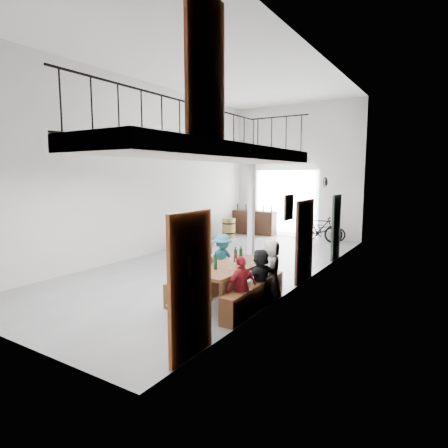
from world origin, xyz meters
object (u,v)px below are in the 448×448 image
Objects in this scene: bench_inner at (206,286)px; oak_barrel at (229,228)px; serving_counter at (254,222)px; side_bench at (187,241)px; bicycle_near at (324,230)px; tasting_table at (232,269)px; host_standing at (193,278)px.

oak_barrel reaches higher than bench_inner.
serving_counter reaches higher than oak_barrel.
oak_barrel reaches higher than side_bench.
bench_inner reaches higher than side_bench.
serving_counter is at bearing 79.10° from side_bench.
tasting_table is at bearing 179.16° from bicycle_near.
host_standing reaches higher than serving_counter.
tasting_table reaches higher than bench_inner.
host_standing is 9.94m from bicycle_near.
side_bench is 0.72× the size of serving_counter.
oak_barrel reaches higher than tasting_table.
host_standing is at bearing -62.16° from oak_barrel.
tasting_table is 1.11× the size of host_standing.
bench_inner is at bearing 179.48° from tasting_table.
serving_counter reaches higher than tasting_table.
tasting_table is 2.60× the size of oak_barrel.
serving_counter is (0.43, 1.48, 0.11)m from oak_barrel.
bicycle_near is (3.91, 3.83, 0.23)m from side_bench.
bicycle_near is (0.04, 8.20, 0.19)m from bench_inner.
tasting_table is at bearing -44.10° from side_bench.
serving_counter is (0.75, 3.90, 0.32)m from side_bench.
oak_barrel is at bearing -105.50° from serving_counter.
bicycle_near is at bearing 79.74° from host_standing.
tasting_table is 0.81m from bench_inner.
bench_inner is 2.06m from host_standing.
bicycle_near reaches higher than oak_barrel.
bench_inner is 1.51× the size of side_bench.
tasting_table is at bearing -58.30° from oak_barrel.
host_standing reaches higher than side_bench.
tasting_table is 1.29× the size of bicycle_near.
bicycle_near is (3.58, 1.42, 0.02)m from oak_barrel.
bicycle_near reaches higher than tasting_table.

